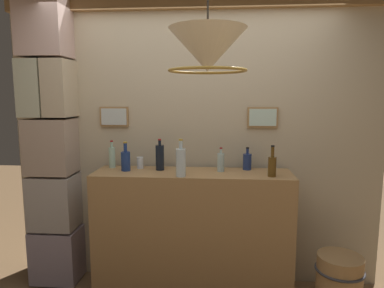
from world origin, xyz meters
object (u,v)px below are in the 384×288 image
liquor_bottle_sherry (112,157)px  liquor_bottle_scotch (181,162)px  wooden_barrel (339,287)px  glass_tumbler_rocks (140,163)px  liquor_bottle_vodka (272,165)px  liquor_bottle_vermouth (247,161)px  liquor_bottle_amaro (221,162)px  liquor_bottle_port (126,160)px  liquor_bottle_brandy (160,157)px  pendant_lamp (208,51)px

liquor_bottle_sherry → liquor_bottle_scotch: liquor_bottle_scotch is taller
liquor_bottle_scotch → wooden_barrel: liquor_bottle_scotch is taller
glass_tumbler_rocks → liquor_bottle_vodka: bearing=-11.0°
liquor_bottle_scotch → liquor_bottle_vermouth: (0.55, 0.30, -0.05)m
liquor_bottle_amaro → wooden_barrel: liquor_bottle_amaro is taller
liquor_bottle_port → glass_tumbler_rocks: liquor_bottle_port is taller
liquor_bottle_brandy → liquor_bottle_scotch: size_ratio=0.90×
liquor_bottle_sherry → liquor_bottle_vodka: 1.41m
liquor_bottle_amaro → liquor_bottle_sherry: bearing=175.3°
liquor_bottle_brandy → pendant_lamp: size_ratio=0.48×
liquor_bottle_brandy → pendant_lamp: 1.33m
pendant_lamp → wooden_barrel: pendant_lamp is taller
glass_tumbler_rocks → pendant_lamp: bearing=-58.5°
liquor_bottle_vodka → wooden_barrel: bearing=-17.1°
liquor_bottle_port → liquor_bottle_vermouth: liquor_bottle_port is taller
liquor_bottle_port → liquor_bottle_vodka: same height
wooden_barrel → liquor_bottle_brandy: bearing=167.2°
pendant_lamp → wooden_barrel: bearing=32.7°
liquor_bottle_port → pendant_lamp: (0.74, -0.93, 0.80)m
liquor_bottle_scotch → liquor_bottle_vermouth: size_ratio=1.52×
liquor_bottle_amaro → glass_tumbler_rocks: (-0.72, 0.06, -0.03)m
liquor_bottle_port → liquor_bottle_vermouth: bearing=6.9°
liquor_bottle_sherry → wooden_barrel: (1.91, -0.39, -0.94)m
liquor_bottle_brandy → pendant_lamp: bearing=-65.6°
pendant_lamp → liquor_bottle_vodka: bearing=58.6°
glass_tumbler_rocks → wooden_barrel: (1.65, -0.38, -0.89)m
liquor_bottle_scotch → glass_tumbler_rocks: size_ratio=2.96×
liquor_bottle_amaro → liquor_bottle_vodka: bearing=-20.7°
liquor_bottle_amaro → liquor_bottle_port: (-0.82, -0.04, 0.01)m
pendant_lamp → glass_tumbler_rocks: bearing=121.5°
liquor_bottle_sherry → liquor_bottle_vodka: liquor_bottle_vodka is taller
liquor_bottle_scotch → wooden_barrel: (1.25, -0.11, -0.96)m
liquor_bottle_vermouth → pendant_lamp: (-0.32, -1.06, 0.81)m
liquor_bottle_sherry → glass_tumbler_rocks: (0.26, -0.02, -0.05)m
liquor_bottle_amaro → glass_tumbler_rocks: liquor_bottle_amaro is taller
liquor_bottle_sherry → liquor_bottle_vermouth: 1.21m
liquor_bottle_vodka → wooden_barrel: 1.08m
liquor_bottle_scotch → liquor_bottle_vodka: 0.74m
liquor_bottle_vermouth → glass_tumbler_rocks: size_ratio=1.94×
liquor_bottle_sherry → liquor_bottle_vermouth: liquor_bottle_sherry is taller
liquor_bottle_brandy → liquor_bottle_port: size_ratio=1.08×
liquor_bottle_sherry → liquor_bottle_brandy: size_ratio=0.90×
liquor_bottle_scotch → liquor_bottle_port: (-0.50, 0.17, -0.03)m
liquor_bottle_amaro → liquor_bottle_brandy: 0.53m
liquor_bottle_scotch → liquor_bottle_port: size_ratio=1.20×
liquor_bottle_vermouth → liquor_bottle_brandy: bearing=-174.6°
liquor_bottle_sherry → liquor_bottle_port: liquor_bottle_port is taller
liquor_bottle_port → liquor_bottle_vodka: size_ratio=1.00×
liquor_bottle_sherry → liquor_bottle_port: size_ratio=0.97×
liquor_bottle_amaro → liquor_bottle_sherry: liquor_bottle_sherry is taller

